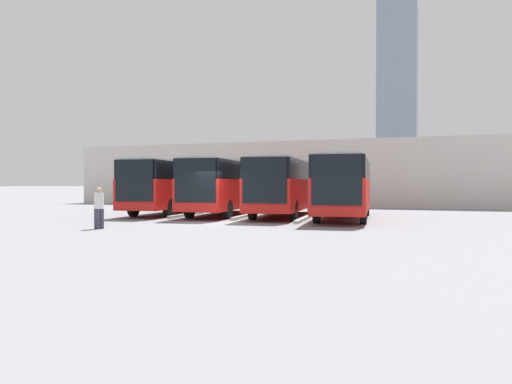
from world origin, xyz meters
TOP-DOWN VIEW (x-y plane):
  - ground_plane at (0.00, 0.00)m, footprint 600.00×600.00m
  - bus_0 at (-5.49, -4.65)m, footprint 3.58×10.76m
  - curb_divider_0 at (-3.66, -3.09)m, footprint 0.78×5.11m
  - bus_1 at (-1.83, -5.72)m, footprint 3.58×10.76m
  - curb_divider_1 at (-0.00, -4.16)m, footprint 0.78×5.11m
  - bus_2 at (1.83, -5.65)m, footprint 3.58×10.76m
  - curb_divider_2 at (3.66, -4.10)m, footprint 0.78×5.11m
  - bus_3 at (5.48, -5.78)m, footprint 3.58×10.76m
  - pedestrian at (3.15, 4.68)m, footprint 0.54×0.54m
  - station_building at (0.00, -24.27)m, footprint 44.69×15.25m
  - office_tower at (5.69, -199.08)m, footprint 16.20×16.20m

SIDE VIEW (x-z plane):
  - ground_plane at x=0.00m, z-range 0.00..0.00m
  - curb_divider_0 at x=-3.66m, z-range 0.00..0.15m
  - curb_divider_1 at x=0.00m, z-range 0.00..0.15m
  - curb_divider_2 at x=3.66m, z-range 0.00..0.15m
  - pedestrian at x=3.15m, z-range 0.07..1.82m
  - bus_0 at x=-5.49m, z-range 0.19..3.49m
  - bus_1 at x=-1.83m, z-range 0.19..3.49m
  - bus_2 at x=1.83m, z-range 0.19..3.49m
  - bus_3 at x=5.48m, z-range 0.19..3.49m
  - station_building at x=0.00m, z-range 0.03..5.52m
  - office_tower at x=5.69m, z-range -0.60..80.11m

